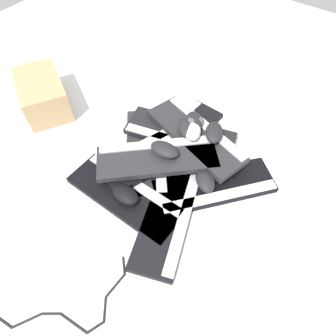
# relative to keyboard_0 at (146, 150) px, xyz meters

# --- Properties ---
(ground_plane) EXTENTS (3.20, 3.20, 0.00)m
(ground_plane) POSITION_rel_keyboard_0_xyz_m (-0.13, 0.02, -0.01)
(ground_plane) COLOR silver
(keyboard_0) EXTENTS (0.40, 0.43, 0.03)m
(keyboard_0) POSITION_rel_keyboard_0_xyz_m (0.00, 0.00, 0.00)
(keyboard_0) COLOR #232326
(keyboard_0) RESTS_ON ground
(keyboard_1) EXTENTS (0.44, 0.15, 0.03)m
(keyboard_1) POSITION_rel_keyboard_0_xyz_m (-0.07, 0.21, 0.00)
(keyboard_1) COLOR black
(keyboard_1) RESTS_ON ground
(keyboard_2) EXTENTS (0.29, 0.46, 0.03)m
(keyboard_2) POSITION_rel_keyboard_0_xyz_m (-0.24, 0.18, 0.00)
(keyboard_2) COLOR black
(keyboard_2) RESTS_ON ground
(keyboard_3) EXTENTS (0.40, 0.43, 0.03)m
(keyboard_3) POSITION_rel_keyboard_0_xyz_m (-0.31, -0.01, 0.00)
(keyboard_3) COLOR black
(keyboard_3) RESTS_ON ground
(keyboard_4) EXTENTS (0.18, 0.45, 0.03)m
(keyboard_4) POSITION_rel_keyboard_0_xyz_m (-0.06, -0.14, 0.00)
(keyboard_4) COLOR black
(keyboard_4) RESTS_ON ground
(keyboard_5) EXTENTS (0.28, 0.46, 0.03)m
(keyboard_5) POSITION_rel_keyboard_0_xyz_m (-0.05, 0.01, 0.03)
(keyboard_5) COLOR black
(keyboard_5) RESTS_ON keyboard_0
(keyboard_6) EXTENTS (0.46, 0.26, 0.03)m
(keyboard_6) POSITION_rel_keyboard_0_xyz_m (-0.07, -0.13, 0.03)
(keyboard_6) COLOR black
(keyboard_6) RESTS_ON keyboard_4
(keyboard_7) EXTENTS (0.42, 0.41, 0.03)m
(keyboard_7) POSITION_rel_keyboard_0_xyz_m (-0.09, 0.04, 0.06)
(keyboard_7) COLOR #232326
(keyboard_7) RESTS_ON keyboard_5
(keyboard_8) EXTENTS (0.46, 0.26, 0.03)m
(keyboard_8) POSITION_rel_keyboard_0_xyz_m (-0.14, -0.14, 0.06)
(keyboard_8) COLOR #232326
(keyboard_8) RESTS_ON keyboard_6
(mouse_0) EXTENTS (0.11, 0.13, 0.04)m
(mouse_0) POSITION_rel_keyboard_0_xyz_m (-0.21, -0.16, 0.10)
(mouse_0) COLOR black
(mouse_0) RESTS_ON keyboard_8
(mouse_1) EXTENTS (0.12, 0.13, 0.04)m
(mouse_1) POSITION_rel_keyboard_0_xyz_m (-0.13, -0.12, 0.10)
(mouse_1) COLOR #B7B7BC
(mouse_1) RESTS_ON keyboard_8
(mouse_2) EXTENTS (0.12, 0.13, 0.04)m
(mouse_2) POSITION_rel_keyboard_0_xyz_m (-0.11, -0.16, 0.10)
(mouse_2) COLOR black
(mouse_2) RESTS_ON keyboard_8
(mouse_3) EXTENTS (0.12, 0.08, 0.04)m
(mouse_3) POSITION_rel_keyboard_0_xyz_m (-0.11, 0.01, 0.10)
(mouse_3) COLOR black
(mouse_3) RESTS_ON keyboard_7
(mouse_4) EXTENTS (0.13, 0.12, 0.04)m
(mouse_4) POSITION_rel_keyboard_0_xyz_m (-0.28, 0.00, 0.04)
(mouse_4) COLOR black
(mouse_4) RESTS_ON keyboard_3
(mouse_5) EXTENTS (0.12, 0.08, 0.04)m
(mouse_5) POSITION_rel_keyboard_0_xyz_m (-0.08, 0.22, 0.04)
(mouse_5) COLOR black
(mouse_5) RESTS_ON keyboard_1
(mouse_6) EXTENTS (0.11, 0.13, 0.04)m
(mouse_6) POSITION_rel_keyboard_0_xyz_m (-0.11, -0.13, 0.10)
(mouse_6) COLOR black
(mouse_6) RESTS_ON keyboard_8
(mouse_7) EXTENTS (0.10, 0.13, 0.04)m
(mouse_7) POSITION_rel_keyboard_0_xyz_m (-0.11, -0.15, 0.10)
(mouse_7) COLOR #4C4C51
(mouse_7) RESTS_ON keyboard_8
(cable_0) EXTENTS (0.40, 0.25, 0.01)m
(cable_0) POSITION_rel_keyboard_0_xyz_m (-0.16, 0.08, -0.01)
(cable_0) COLOR #59595B
(cable_0) RESTS_ON ground
(cable_1) EXTENTS (0.37, 0.56, 0.01)m
(cable_1) POSITION_rel_keyboard_0_xyz_m (-0.12, 0.66, -0.01)
(cable_1) COLOR black
(cable_1) RESTS_ON ground
(cardboard_box) EXTENTS (0.34, 0.30, 0.15)m
(cardboard_box) POSITION_rel_keyboard_0_xyz_m (0.53, 0.06, 0.06)
(cardboard_box) COLOR tan
(cardboard_box) RESTS_ON ground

